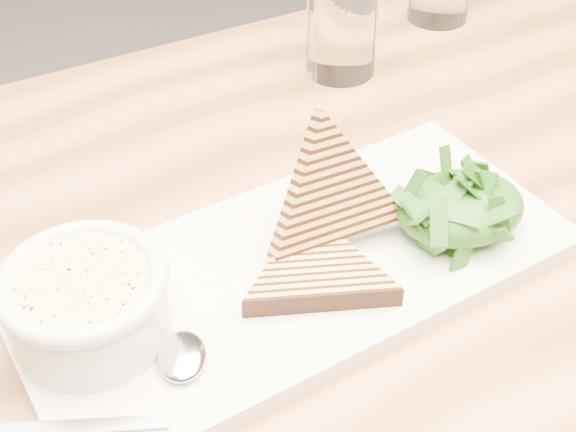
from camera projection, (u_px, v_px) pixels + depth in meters
name	position (u px, v px, depth m)	size (l,w,h in m)	color
table_top	(380.00, 215.00, 0.74)	(1.09, 0.73, 0.04)	#AA7148
table_leg_br	(543.00, 198.00, 1.34)	(0.06, 0.06, 0.69)	#AA7148
platter	(297.00, 270.00, 0.64)	(0.45, 0.20, 0.02)	white
soup_bowl	(89.00, 310.00, 0.57)	(0.11, 0.11, 0.05)	white
soup	(82.00, 282.00, 0.55)	(0.10, 0.10, 0.01)	beige
bowl_rim	(82.00, 280.00, 0.55)	(0.12, 0.12, 0.01)	white
sandwich_flat	(317.00, 271.00, 0.62)	(0.14, 0.14, 0.02)	#D4984B
sandwich_lean	(333.00, 195.00, 0.63)	(0.14, 0.14, 0.08)	#D4984B
salad_base	(460.00, 208.00, 0.66)	(0.11, 0.09, 0.04)	#124510
arugula_pile	(461.00, 202.00, 0.65)	(0.11, 0.10, 0.05)	#2D5D17
spoon_bowl	(182.00, 356.00, 0.56)	(0.03, 0.05, 0.01)	silver
spoon_handle	(78.00, 426.00, 0.52)	(0.12, 0.01, 0.00)	silver
glass_near	(342.00, 23.00, 0.86)	(0.08, 0.08, 0.12)	white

